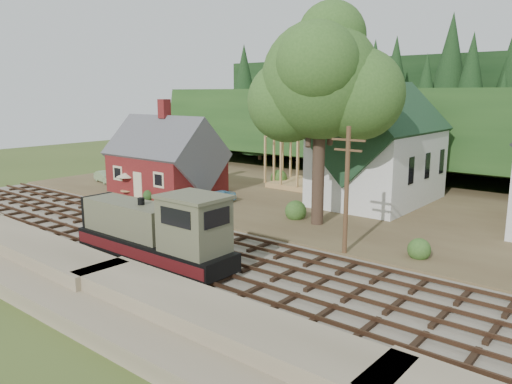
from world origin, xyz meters
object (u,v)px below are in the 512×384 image
Objects in this scene: locomotive at (157,233)px; car_green at (106,177)px; car_blue at (218,197)px; patio_set at (126,176)px.

locomotive reaches higher than car_green.
locomotive is at bearing -53.31° from car_blue.
locomotive is 15.46m from car_blue.
patio_set is at bearing 148.29° from locomotive.
locomotive is at bearing -31.71° from patio_set.
locomotive is 3.21× the size of car_blue.
patio_set is at bearing -97.65° from car_green.
car_blue is 1.57× the size of patio_set.
car_blue is (-7.80, 13.30, -1.11)m from locomotive.
car_green is 8.05m from patio_set.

